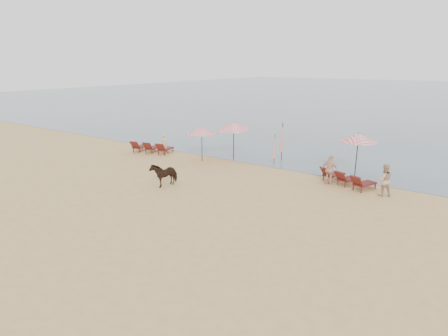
# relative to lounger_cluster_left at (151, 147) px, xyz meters

# --- Properties ---
(ground) EXTENTS (120.00, 120.00, 0.00)m
(ground) POSITION_rel_lounger_cluster_left_xyz_m (8.87, -8.60, -0.42)
(ground) COLOR tan
(ground) RESTS_ON ground
(sea) EXTENTS (160.00, 140.00, 0.06)m
(sea) POSITION_rel_lounger_cluster_left_xyz_m (8.87, 71.40, -0.42)
(sea) COLOR #51606B
(sea) RESTS_ON ground
(lounger_cluster_left) EXTENTS (3.02, 2.19, 0.60)m
(lounger_cluster_left) POSITION_rel_lounger_cluster_left_xyz_m (0.00, 0.00, 0.00)
(lounger_cluster_left) COLOR #5D1816
(lounger_cluster_left) RESTS_ON ground
(lounger_cluster_right) EXTENTS (2.96, 2.37, 0.57)m
(lounger_cluster_right) POSITION_rel_lounger_cluster_left_xyz_m (13.89, 0.54, -0.02)
(lounger_cluster_right) COLOR #5D1816
(lounger_cluster_right) RESTS_ON ground
(umbrella_open_left_a) EXTENTS (2.00, 2.00, 2.28)m
(umbrella_open_left_a) POSITION_rel_lounger_cluster_left_xyz_m (4.43, 0.27, 1.63)
(umbrella_open_left_a) COLOR black
(umbrella_open_left_a) RESTS_ON ground
(umbrella_open_left_b) EXTENTS (2.09, 2.13, 2.66)m
(umbrella_open_left_b) POSITION_rel_lounger_cluster_left_xyz_m (5.96, 1.74, 1.89)
(umbrella_open_left_b) COLOR black
(umbrella_open_left_b) RESTS_ON ground
(umbrella_open_right) EXTENTS (2.09, 2.09, 2.55)m
(umbrella_open_right) POSITION_rel_lounger_cluster_left_xyz_m (13.85, 2.30, 1.88)
(umbrella_open_right) COLOR black
(umbrella_open_right) RESTS_ON ground
(umbrella_closed_left) EXTENTS (0.31, 0.31, 2.55)m
(umbrella_closed_left) POSITION_rel_lounger_cluster_left_xyz_m (8.74, 3.30, 1.15)
(umbrella_closed_left) COLOR black
(umbrella_closed_left) RESTS_ON ground
(umbrella_closed_right) EXTENTS (0.24, 0.24, 2.01)m
(umbrella_closed_right) POSITION_rel_lounger_cluster_left_xyz_m (8.86, 2.00, 0.82)
(umbrella_closed_right) COLOR black
(umbrella_closed_right) RESTS_ON ground
(cow) EXTENTS (0.87, 1.55, 1.24)m
(cow) POSITION_rel_lounger_cluster_left_xyz_m (5.95, -4.93, 0.21)
(cow) COLOR black
(cow) RESTS_ON ground
(beachgoer_left) EXTENTS (0.55, 0.37, 1.47)m
(beachgoer_left) POSITION_rel_lounger_cluster_left_xyz_m (1.00, 0.31, 0.32)
(beachgoer_left) COLOR tan
(beachgoer_left) RESTS_ON ground
(beachgoer_right_a) EXTENTS (0.99, 0.94, 1.60)m
(beachgoer_right_a) POSITION_rel_lounger_cluster_left_xyz_m (15.86, -0.06, 0.39)
(beachgoer_right_a) COLOR tan
(beachgoer_right_a) RESTS_ON ground
(beachgoer_right_b) EXTENTS (1.00, 0.52, 1.63)m
(beachgoer_right_b) POSITION_rel_lounger_cluster_left_xyz_m (13.10, 0.15, 0.40)
(beachgoer_right_b) COLOR #DEA88B
(beachgoer_right_b) RESTS_ON ground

